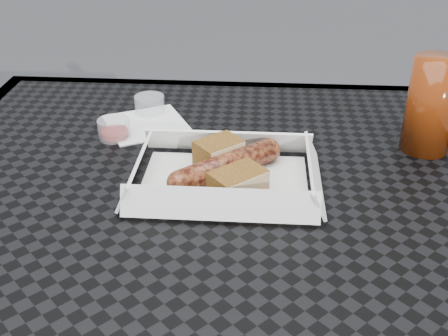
{
  "coord_description": "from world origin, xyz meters",
  "views": [
    {
      "loc": [
        0.09,
        -0.62,
        1.14
      ],
      "look_at": [
        0.04,
        0.01,
        0.78
      ],
      "focal_mm": 45.0,
      "sensor_mm": 36.0,
      "label": 1
    }
  ],
  "objects_px": {
    "food_tray": "(225,182)",
    "bratwurst": "(226,166)",
    "drink_glass": "(431,105)",
    "patio_table": "(192,238)"
  },
  "relations": [
    {
      "from": "food_tray",
      "to": "drink_glass",
      "type": "distance_m",
      "value": 0.32
    },
    {
      "from": "patio_table",
      "to": "food_tray",
      "type": "relative_size",
      "value": 3.64
    },
    {
      "from": "food_tray",
      "to": "bratwurst",
      "type": "xyz_separation_m",
      "value": [
        0.0,
        0.01,
        0.02
      ]
    },
    {
      "from": "bratwurst",
      "to": "drink_glass",
      "type": "relative_size",
      "value": 1.04
    },
    {
      "from": "food_tray",
      "to": "drink_glass",
      "type": "relative_size",
      "value": 1.56
    },
    {
      "from": "patio_table",
      "to": "drink_glass",
      "type": "bearing_deg",
      "value": 23.52
    },
    {
      "from": "food_tray",
      "to": "drink_glass",
      "type": "xyz_separation_m",
      "value": [
        0.29,
        0.12,
        0.07
      ]
    },
    {
      "from": "bratwurst",
      "to": "drink_glass",
      "type": "height_order",
      "value": "drink_glass"
    },
    {
      "from": "food_tray",
      "to": "bratwurst",
      "type": "bearing_deg",
      "value": 82.39
    },
    {
      "from": "food_tray",
      "to": "bratwurst",
      "type": "distance_m",
      "value": 0.02
    }
  ]
}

